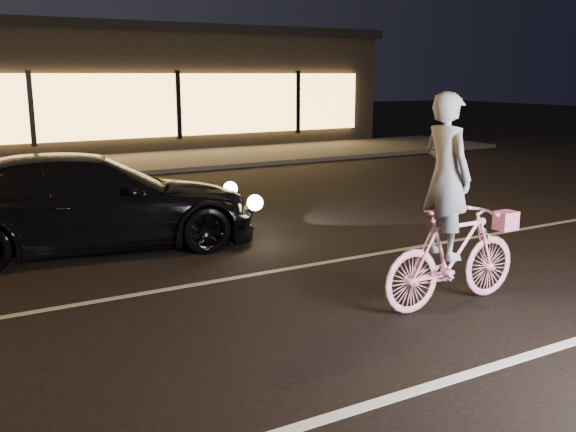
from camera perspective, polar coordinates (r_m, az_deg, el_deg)
ground at (r=6.48m, az=-0.89°, el=-10.92°), size 90.00×90.00×0.00m
lane_stripe_near at (r=5.35m, az=7.23°, el=-16.35°), size 60.00×0.12×0.01m
lane_stripe_far at (r=8.18m, az=-7.72°, el=-5.96°), size 60.00×0.10×0.01m
sidewalk at (r=18.61m, az=-20.67°, el=3.91°), size 30.00×4.00×0.12m
storefront at (r=24.35m, az=-23.42°, el=10.48°), size 25.40×8.42×4.20m
cyclist at (r=7.36m, az=14.29°, el=-1.44°), size 1.91×0.66×2.40m
sedan at (r=9.96m, az=-17.27°, el=1.17°), size 5.20×2.70×1.44m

